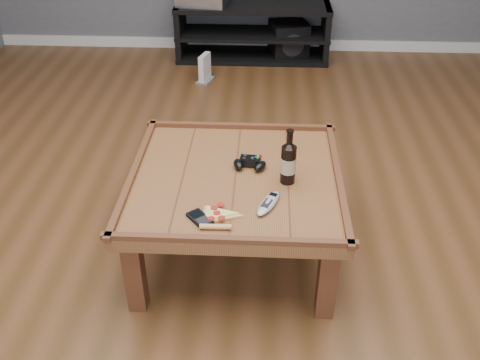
{
  "coord_description": "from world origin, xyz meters",
  "views": [
    {
      "loc": [
        0.13,
        -2.12,
        1.84
      ],
      "look_at": [
        0.03,
        -0.14,
        0.52
      ],
      "focal_mm": 40.0,
      "sensor_mm": 36.0,
      "label": 1
    }
  ],
  "objects_px": {
    "coffee_table": "(235,186)",
    "remote_control": "(268,203)",
    "beer_bottle": "(288,162)",
    "game_controller": "(250,163)",
    "game_console": "(205,69)",
    "subwoofer": "(289,40)",
    "smartphone": "(200,218)",
    "media_console": "(253,32)",
    "pizza_slice": "(217,216)"
  },
  "relations": [
    {
      "from": "media_console",
      "to": "beer_bottle",
      "type": "bearing_deg",
      "value": -84.97
    },
    {
      "from": "remote_control",
      "to": "beer_bottle",
      "type": "bearing_deg",
      "value": 89.29
    },
    {
      "from": "beer_bottle",
      "to": "game_controller",
      "type": "relative_size",
      "value": 1.5
    },
    {
      "from": "beer_bottle",
      "to": "smartphone",
      "type": "height_order",
      "value": "beer_bottle"
    },
    {
      "from": "coffee_table",
      "to": "remote_control",
      "type": "height_order",
      "value": "remote_control"
    },
    {
      "from": "coffee_table",
      "to": "smartphone",
      "type": "height_order",
      "value": "coffee_table"
    },
    {
      "from": "subwoofer",
      "to": "game_console",
      "type": "xyz_separation_m",
      "value": [
        -0.73,
        -0.62,
        -0.06
      ]
    },
    {
      "from": "game_controller",
      "to": "remote_control",
      "type": "height_order",
      "value": "game_controller"
    },
    {
      "from": "game_console",
      "to": "coffee_table",
      "type": "bearing_deg",
      "value": -63.31
    },
    {
      "from": "beer_bottle",
      "to": "remote_control",
      "type": "bearing_deg",
      "value": -114.0
    },
    {
      "from": "smartphone",
      "to": "remote_control",
      "type": "xyz_separation_m",
      "value": [
        0.29,
        0.11,
        0.01
      ]
    },
    {
      "from": "coffee_table",
      "to": "smartphone",
      "type": "relative_size",
      "value": 7.62
    },
    {
      "from": "beer_bottle",
      "to": "pizza_slice",
      "type": "xyz_separation_m",
      "value": [
        -0.31,
        -0.29,
        -0.1
      ]
    },
    {
      "from": "coffee_table",
      "to": "smartphone",
      "type": "bearing_deg",
      "value": -110.67
    },
    {
      "from": "game_console",
      "to": "media_console",
      "type": "bearing_deg",
      "value": 72.59
    },
    {
      "from": "coffee_table",
      "to": "game_console",
      "type": "xyz_separation_m",
      "value": [
        -0.39,
        2.17,
        -0.28
      ]
    },
    {
      "from": "game_console",
      "to": "subwoofer",
      "type": "bearing_deg",
      "value": 57.27
    },
    {
      "from": "smartphone",
      "to": "remote_control",
      "type": "height_order",
      "value": "remote_control"
    },
    {
      "from": "game_controller",
      "to": "subwoofer",
      "type": "relative_size",
      "value": 0.46
    },
    {
      "from": "smartphone",
      "to": "remote_control",
      "type": "relative_size",
      "value": 0.66
    },
    {
      "from": "beer_bottle",
      "to": "coffee_table",
      "type": "bearing_deg",
      "value": 172.06
    },
    {
      "from": "coffee_table",
      "to": "game_console",
      "type": "relative_size",
      "value": 4.35
    },
    {
      "from": "subwoofer",
      "to": "game_console",
      "type": "distance_m",
      "value": 0.96
    },
    {
      "from": "coffee_table",
      "to": "pizza_slice",
      "type": "bearing_deg",
      "value": -100.37
    },
    {
      "from": "game_controller",
      "to": "pizza_slice",
      "type": "xyz_separation_m",
      "value": [
        -0.13,
        -0.41,
        -0.01
      ]
    },
    {
      "from": "remote_control",
      "to": "game_console",
      "type": "distance_m",
      "value": 2.49
    },
    {
      "from": "pizza_slice",
      "to": "media_console",
      "type": "bearing_deg",
      "value": 87.76
    },
    {
      "from": "media_console",
      "to": "beer_bottle",
      "type": "distance_m",
      "value": 2.81
    },
    {
      "from": "coffee_table",
      "to": "game_console",
      "type": "distance_m",
      "value": 2.23
    },
    {
      "from": "coffee_table",
      "to": "subwoofer",
      "type": "bearing_deg",
      "value": 83.12
    },
    {
      "from": "subwoofer",
      "to": "game_console",
      "type": "bearing_deg",
      "value": -152.49
    },
    {
      "from": "media_console",
      "to": "remote_control",
      "type": "relative_size",
      "value": 6.8
    },
    {
      "from": "media_console",
      "to": "game_console",
      "type": "height_order",
      "value": "media_console"
    },
    {
      "from": "pizza_slice",
      "to": "game_console",
      "type": "xyz_separation_m",
      "value": [
        -0.33,
        2.5,
        -0.35
      ]
    },
    {
      "from": "smartphone",
      "to": "media_console",
      "type": "bearing_deg",
      "value": 48.13
    },
    {
      "from": "smartphone",
      "to": "remote_control",
      "type": "bearing_deg",
      "value": -17.73
    },
    {
      "from": "media_console",
      "to": "remote_control",
      "type": "bearing_deg",
      "value": -86.98
    },
    {
      "from": "media_console",
      "to": "subwoofer",
      "type": "bearing_deg",
      "value": 8.13
    },
    {
      "from": "media_console",
      "to": "beer_bottle",
      "type": "xyz_separation_m",
      "value": [
        0.24,
        -2.78,
        0.31
      ]
    },
    {
      "from": "beer_bottle",
      "to": "game_console",
      "type": "distance_m",
      "value": 2.34
    },
    {
      "from": "game_controller",
      "to": "game_console",
      "type": "bearing_deg",
      "value": 108.49
    },
    {
      "from": "remote_control",
      "to": "game_console",
      "type": "height_order",
      "value": "remote_control"
    },
    {
      "from": "coffee_table",
      "to": "remote_control",
      "type": "bearing_deg",
      "value": -55.87
    },
    {
      "from": "coffee_table",
      "to": "remote_control",
      "type": "xyz_separation_m",
      "value": [
        0.16,
        -0.23,
        0.07
      ]
    },
    {
      "from": "beer_bottle",
      "to": "game_controller",
      "type": "distance_m",
      "value": 0.23
    },
    {
      "from": "media_console",
      "to": "pizza_slice",
      "type": "relative_size",
      "value": 5.85
    },
    {
      "from": "game_console",
      "to": "game_controller",
      "type": "bearing_deg",
      "value": -61.21
    },
    {
      "from": "smartphone",
      "to": "game_controller",
      "type": "bearing_deg",
      "value": 25.97
    },
    {
      "from": "remote_control",
      "to": "game_console",
      "type": "bearing_deg",
      "value": 126.06
    },
    {
      "from": "pizza_slice",
      "to": "game_console",
      "type": "relative_size",
      "value": 1.01
    }
  ]
}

